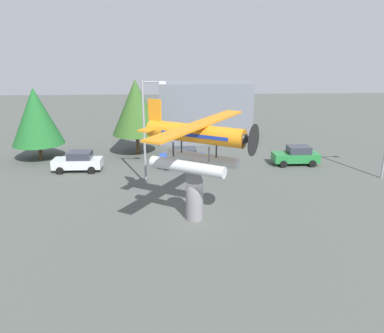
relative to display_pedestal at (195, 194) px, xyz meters
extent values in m
plane|color=#4C514C|center=(0.00, 0.00, -1.69)|extent=(140.00, 140.00, 0.00)
cylinder|color=slate|center=(0.00, 0.00, 0.00)|extent=(1.10, 1.10, 3.38)
cylinder|color=silver|center=(-0.52, -0.85, 2.04)|extent=(4.46, 3.09, 0.70)
cylinder|color=#333338|center=(0.77, -1.05, 2.84)|extent=(0.14, 0.14, 0.90)
cylinder|color=#333338|center=(-1.29, 0.20, 2.84)|extent=(0.14, 0.14, 0.90)
cylinder|color=silver|center=(0.52, 0.85, 2.04)|extent=(4.46, 3.09, 0.70)
cylinder|color=#333338|center=(1.29, -0.20, 2.84)|extent=(0.14, 0.14, 0.90)
cylinder|color=#333338|center=(-0.77, 1.05, 2.84)|extent=(0.14, 0.14, 0.90)
cylinder|color=orange|center=(0.00, 0.00, 3.84)|extent=(5.87, 4.16, 1.10)
cube|color=#193399|center=(0.17, -0.10, 3.84)|extent=(4.30, 3.23, 0.20)
cone|color=#262628|center=(2.78, -1.69, 3.84)|extent=(1.06, 1.12, 0.88)
cylinder|color=black|center=(3.12, -1.90, 3.84)|extent=(0.97, 1.56, 1.80)
cube|color=orange|center=(0.34, -0.21, 4.45)|extent=(6.34, 9.46, 0.12)
cube|color=orange|center=(-2.39, 1.46, 3.94)|extent=(2.05, 2.76, 0.10)
cube|color=orange|center=(-2.39, 1.46, 5.04)|extent=(0.83, 0.57, 1.30)
cube|color=silver|center=(-9.72, 10.33, -0.97)|extent=(4.20, 1.70, 0.80)
cube|color=#2D333D|center=(-9.47, 10.33, -0.25)|extent=(2.00, 1.56, 0.64)
cylinder|color=black|center=(-11.07, 11.23, -1.37)|extent=(0.64, 0.22, 0.64)
cylinder|color=black|center=(-11.07, 9.43, -1.37)|extent=(0.64, 0.22, 0.64)
cylinder|color=black|center=(-8.37, 11.23, -1.37)|extent=(0.64, 0.22, 0.64)
cylinder|color=black|center=(-8.37, 9.43, -1.37)|extent=(0.64, 0.22, 0.64)
cube|color=#2847B7|center=(-0.44, 11.02, -0.97)|extent=(4.20, 1.70, 0.80)
cube|color=#2D333D|center=(-0.19, 11.02, -0.25)|extent=(2.00, 1.56, 0.64)
cylinder|color=black|center=(-1.79, 11.92, -1.37)|extent=(0.64, 0.22, 0.64)
cylinder|color=black|center=(-1.79, 10.12, -1.37)|extent=(0.64, 0.22, 0.64)
cylinder|color=black|center=(0.91, 11.92, -1.37)|extent=(0.64, 0.22, 0.64)
cylinder|color=black|center=(0.91, 10.12, -1.37)|extent=(0.64, 0.22, 0.64)
cube|color=#237A38|center=(10.10, 11.19, -0.97)|extent=(4.20, 1.70, 0.80)
cube|color=#2D333D|center=(10.35, 11.19, -0.25)|extent=(2.00, 1.56, 0.64)
cylinder|color=black|center=(8.75, 12.09, -1.37)|extent=(0.64, 0.22, 0.64)
cylinder|color=black|center=(8.75, 10.29, -1.37)|extent=(0.64, 0.22, 0.64)
cylinder|color=black|center=(11.45, 12.09, -1.37)|extent=(0.64, 0.22, 0.64)
cylinder|color=black|center=(11.45, 10.29, -1.37)|extent=(0.64, 0.22, 0.64)
cylinder|color=gray|center=(-3.50, 6.69, 2.35)|extent=(0.18, 0.18, 8.09)
cylinder|color=gray|center=(-2.70, 6.69, 6.30)|extent=(1.60, 0.12, 0.12)
cube|color=silver|center=(-2.00, 6.69, 6.25)|extent=(0.50, 0.28, 0.20)
cube|color=slate|center=(2.47, 22.00, 1.67)|extent=(10.40, 6.16, 6.73)
cylinder|color=brown|center=(-14.28, 14.35, -0.93)|extent=(0.36, 0.36, 1.53)
cone|color=#1E6028|center=(-14.28, 14.35, 2.54)|extent=(4.87, 4.87, 5.41)
cylinder|color=brown|center=(-4.90, 15.77, -0.64)|extent=(0.36, 0.36, 2.10)
cone|color=#335B23|center=(-4.90, 15.77, 3.14)|extent=(4.91, 4.91, 5.46)
camera|label=1|loc=(-1.32, -21.53, 8.55)|focal=34.78mm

